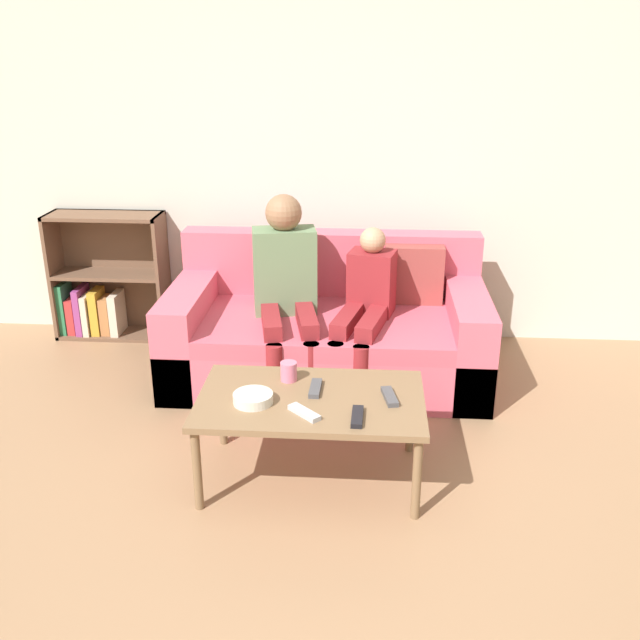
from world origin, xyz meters
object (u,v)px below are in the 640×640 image
person_adult (286,279)px  bookshelf (105,286)px  tv_remote_3 (315,388)px  couch (329,332)px  tv_remote_1 (357,417)px  coffee_table (311,405)px  tv_remote_0 (304,413)px  snack_bowl (253,398)px  person_child (365,302)px  tv_remote_2 (390,397)px  cup_near (289,371)px

person_adult → bookshelf: bearing=144.0°
bookshelf → person_adult: (1.33, -0.62, 0.29)m
person_adult → tv_remote_3: bearing=-86.9°
couch → tv_remote_1: 1.35m
coffee_table → tv_remote_0: (-0.01, -0.16, 0.05)m
couch → snack_bowl: size_ratio=10.53×
coffee_table → person_child: bearing=77.0°
tv_remote_2 → snack_bowl: snack_bowl is taller
bookshelf → person_child: size_ratio=0.93×
cup_near → tv_remote_2: cup_near is taller
tv_remote_2 → couch: bearing=95.6°
bookshelf → tv_remote_1: bearing=-46.3°
couch → tv_remote_2: 1.20m
tv_remote_1 → cup_near: bearing=135.2°
coffee_table → couch: bearing=89.4°
bookshelf → snack_bowl: 2.18m
bookshelf → person_child: person_child is taller
tv_remote_0 → snack_bowl: 0.26m
couch → person_adult: person_adult is taller
bookshelf → tv_remote_3: bookshelf is taller
couch → bookshelf: bearing=161.5°
person_adult → tv_remote_2: bearing=-71.6°
tv_remote_3 → bookshelf: bearing=135.9°
tv_remote_3 → snack_bowl: (-0.27, -0.14, 0.01)m
coffee_table → tv_remote_1: bearing=-40.5°
cup_near → tv_remote_1: (0.33, -0.35, -0.03)m
cup_near → snack_bowl: cup_near is taller
cup_near → tv_remote_3: (0.13, -0.10, -0.03)m
person_adult → person_child: size_ratio=1.20×
coffee_table → tv_remote_3: bearing=77.5°
coffee_table → tv_remote_0: 0.17m
couch → cup_near: size_ratio=20.42×
couch → tv_remote_0: 1.32m
cup_near → tv_remote_1: bearing=-46.4°
cup_near → person_adult: bearing=97.3°
bookshelf → coffee_table: bookshelf is taller
person_adult → tv_remote_3: 1.03m
tv_remote_0 → tv_remote_1: size_ratio=0.90×
person_child → cup_near: 0.91m
coffee_table → cup_near: 0.22m
couch → snack_bowl: 1.26m
person_child → tv_remote_0: size_ratio=5.98×
person_adult → tv_remote_0: bearing=-90.8°
cup_near → tv_remote_3: size_ratio=0.54×
coffee_table → tv_remote_1: size_ratio=5.99×
cup_near → coffee_table: bearing=-54.5°
tv_remote_1 → tv_remote_2: bearing=55.4°
tv_remote_2 → snack_bowl: (-0.61, -0.08, 0.01)m
person_child → tv_remote_2: 1.01m
coffee_table → person_child: person_child is taller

